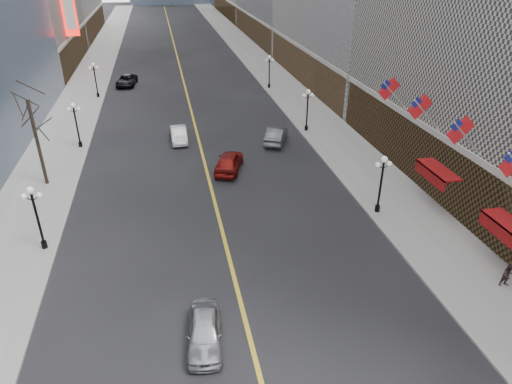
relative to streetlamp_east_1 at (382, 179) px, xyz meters
name	(u,v)px	position (x,y,z in m)	size (l,w,h in m)	color
sidewalk_east	(277,80)	(2.20, 40.00, -2.83)	(6.00, 230.00, 0.15)	gray
sidewalk_west	(85,90)	(-25.80, 40.00, -2.83)	(6.00, 230.00, 0.15)	gray
lane_line	(181,70)	(-11.80, 50.00, -2.89)	(0.25, 200.00, 0.02)	gold
streetlamp_east_1	(382,179)	(0.00, 0.00, 0.00)	(1.26, 0.44, 4.52)	black
streetlamp_east_2	(307,106)	(0.00, 18.00, 0.00)	(1.26, 0.44, 4.52)	black
streetlamp_east_3	(269,68)	(0.00, 36.00, 0.00)	(1.26, 0.44, 4.52)	black
streetlamp_west_1	(36,212)	(-23.60, 0.00, 0.00)	(1.26, 0.44, 4.52)	black
streetlamp_west_2	(76,120)	(-23.60, 18.00, 0.00)	(1.26, 0.44, 4.52)	black
streetlamp_west_3	(95,76)	(-23.60, 36.00, 0.00)	(1.26, 0.44, 4.52)	black
flag_3	(462,132)	(3.51, -3.00, 4.39)	(2.87, 0.12, 2.87)	#B2B2B7
flag_4	(422,109)	(3.51, 2.00, 4.39)	(2.87, 0.12, 2.87)	#B2B2B7
flag_5	(391,91)	(3.51, 7.00, 4.39)	(2.87, 0.12, 2.87)	#B2B2B7
awning_b	(510,228)	(4.30, -8.00, 0.18)	(1.40, 4.00, 0.93)	maroon
awning_c	(436,171)	(4.30, 0.00, 0.18)	(1.40, 4.00, 0.93)	maroon
tree_west_far	(31,114)	(-25.30, 10.00, 3.34)	(3.60, 3.60, 7.92)	#2D231C
car_nb_near	(205,331)	(-14.06, -10.26, -2.16)	(1.74, 4.33, 1.48)	gray
car_nb_mid	(179,135)	(-13.80, 17.87, -2.17)	(1.55, 4.45, 1.46)	silver
car_nb_far	(127,81)	(-20.07, 41.80, -2.15)	(2.48, 5.38, 1.50)	black
car_sb_mid	(229,162)	(-9.80, 9.74, -2.04)	(2.02, 5.03, 1.71)	maroon
car_sb_far	(276,135)	(-4.02, 15.56, -2.09)	(1.72, 4.94, 1.63)	#494E50
ped_east_walk	(508,275)	(3.63, -9.56, -2.00)	(0.73, 0.40, 1.50)	black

